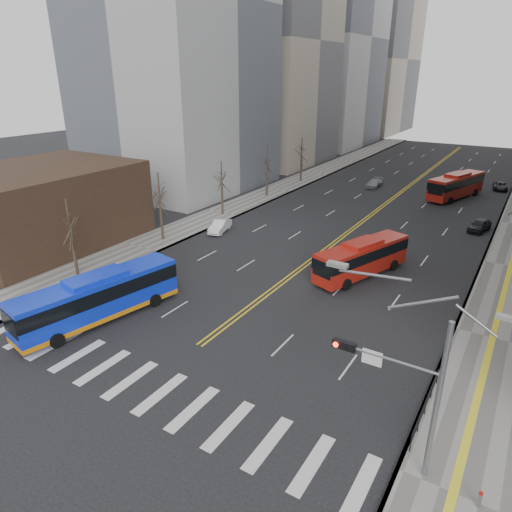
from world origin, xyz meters
TOP-DOWN VIEW (x-y plane):
  - ground at (0.00, 0.00)m, footprint 220.00×220.00m
  - sidewalk_left at (-16.50, 45.00)m, footprint 5.00×130.00m
  - crosswalk at (0.00, 0.00)m, footprint 26.70×4.00m
  - centerline at (0.00, 55.00)m, footprint 0.55×100.00m
  - office_towers at (0.12, 68.51)m, footprint 83.00×134.00m
  - storefront at (-26.00, 11.97)m, footprint 14.00×18.00m
  - signal_mast at (13.77, 2.00)m, footprint 5.37×0.37m
  - pedestrian_railing at (14.30, 6.00)m, footprint 0.06×6.06m
  - street_trees at (-7.18, 34.55)m, footprint 35.20×47.20m
  - blue_bus at (-8.31, 4.00)m, footprint 4.89×12.42m
  - red_bus_near at (5.21, 21.50)m, footprint 5.61×10.40m
  - red_bus_far at (7.41, 54.43)m, footprint 5.99×11.53m
  - car_white at (-12.48, 24.58)m, footprint 2.35×4.30m
  - car_dark_mid at (12.50, 40.34)m, footprint 2.48×4.25m
  - car_silver at (-4.51, 54.72)m, footprint 1.82×4.38m
  - car_dark_far at (12.50, 63.25)m, footprint 2.52×4.42m

SIDE VIEW (x-z plane):
  - ground at x=0.00m, z-range 0.00..0.00m
  - crosswalk at x=0.00m, z-range 0.00..0.01m
  - centerline at x=0.00m, z-range 0.00..0.01m
  - sidewalk_left at x=-16.50m, z-range 0.00..0.15m
  - car_dark_far at x=12.50m, z-range 0.00..1.16m
  - car_silver at x=-4.51m, z-range 0.00..1.27m
  - car_white at x=-12.48m, z-range 0.00..1.34m
  - car_dark_mid at x=12.50m, z-range 0.00..1.36m
  - pedestrian_railing at x=14.30m, z-range 0.31..1.33m
  - red_bus_near at x=5.21m, z-range 0.19..3.45m
  - blue_bus at x=-8.31m, z-range 0.09..3.62m
  - red_bus_far at x=7.41m, z-range 0.20..3.78m
  - storefront at x=-26.00m, z-range 0.00..8.00m
  - signal_mast at x=13.77m, z-range 0.16..9.55m
  - street_trees at x=-7.18m, z-range 1.07..8.67m
  - office_towers at x=0.12m, z-range -5.08..52.92m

